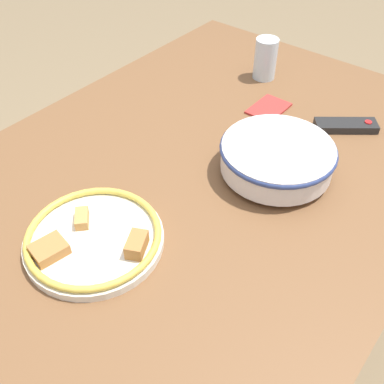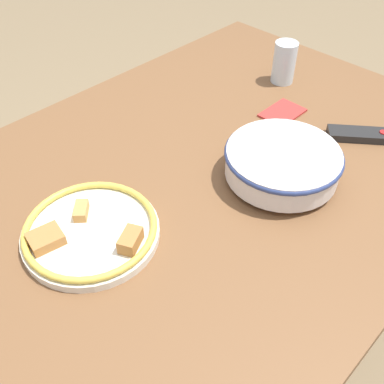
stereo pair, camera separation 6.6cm
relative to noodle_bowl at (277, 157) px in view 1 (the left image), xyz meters
name	(u,v)px [view 1 (the left image)]	position (x,y,z in m)	size (l,w,h in m)	color
ground_plane	(189,337)	(0.14, -0.15, -0.77)	(8.00, 8.00, 0.00)	#7F6B4C
dining_table	(188,201)	(0.14, -0.15, -0.12)	(1.52, 1.00, 0.72)	brown
noodle_bowl	(277,157)	(0.00, 0.00, 0.00)	(0.26, 0.26, 0.08)	silver
food_plate	(93,238)	(0.41, -0.17, -0.03)	(0.28, 0.28, 0.05)	silver
tv_remote	(346,126)	(-0.27, 0.05, -0.04)	(0.14, 0.16, 0.02)	black
drinking_glass	(265,59)	(-0.37, -0.26, 0.01)	(0.07, 0.07, 0.12)	silver
folded_napkin	(269,108)	(-0.22, -0.15, -0.04)	(0.12, 0.08, 0.01)	#B2332D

